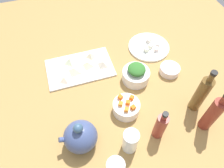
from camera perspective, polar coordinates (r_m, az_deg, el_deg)
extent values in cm
cube|color=#A78045|center=(104.40, 0.00, -2.10)|extent=(190.00, 190.00, 3.00)
cube|color=silver|center=(112.57, -8.80, 4.39)|extent=(34.60, 21.56, 1.00)
cylinder|color=white|center=(123.98, 10.02, 10.01)|extent=(23.37, 23.37, 1.20)
cylinder|color=white|center=(105.37, 6.52, 2.33)|extent=(13.63, 13.63, 6.11)
cylinder|color=white|center=(94.85, 3.91, -6.42)|extent=(12.20, 12.20, 5.63)
cylinder|color=white|center=(112.63, 15.50, 3.78)|extent=(10.19, 10.19, 3.84)
ellipsoid|color=#415183|center=(85.77, -8.60, -14.05)|extent=(13.59, 13.39, 12.62)
sphere|color=#385877|center=(78.64, -9.31, -11.89)|extent=(3.81, 3.81, 3.81)
cylinder|color=#415183|center=(84.68, -12.66, -14.57)|extent=(5.38, 2.00, 3.93)
cylinder|color=brown|center=(97.61, 23.08, -2.74)|extent=(5.15, 5.15, 19.66)
cylinder|color=brown|center=(88.68, 25.55, 1.56)|extent=(2.32, 2.32, 4.39)
cylinder|color=black|center=(86.71, 26.19, 2.69)|extent=(2.58, 2.58, 1.20)
cylinder|color=maroon|center=(94.36, 25.65, -7.64)|extent=(5.09, 5.09, 19.09)
cylinder|color=maroon|center=(85.38, 28.38, -3.84)|extent=(2.29, 2.29, 4.05)
cylinder|color=maroon|center=(87.68, 13.06, -11.30)|extent=(4.61, 4.61, 14.50)
cylinder|color=maroon|center=(80.22, 14.19, -8.72)|extent=(2.07, 2.07, 2.54)
cylinder|color=black|center=(78.61, 14.46, -8.09)|extent=(2.30, 2.30, 1.20)
cylinder|color=white|center=(84.76, 5.05, -15.34)|extent=(6.22, 6.22, 12.10)
cube|color=orange|center=(93.33, 5.42, -3.76)|extent=(2.55, 2.55, 1.80)
cube|color=orange|center=(90.05, 4.01, -7.02)|extent=(2.47, 2.47, 1.80)
cube|color=orange|center=(91.40, 2.59, -5.40)|extent=(2.46, 2.46, 1.80)
cube|color=orange|center=(90.82, 5.80, -6.41)|extent=(2.29, 2.29, 1.80)
cube|color=orange|center=(93.15, 2.28, -3.62)|extent=(2.47, 2.47, 1.80)
cube|color=orange|center=(91.87, 4.40, -5.09)|extent=(2.34, 2.34, 1.80)
ellipsoid|color=#32712A|center=(101.57, 6.78, 4.06)|extent=(9.75, 10.01, 3.77)
cube|color=white|center=(123.51, 12.38, 10.39)|extent=(3.08, 3.08, 2.20)
cube|color=white|center=(119.48, 9.39, 9.21)|extent=(2.83, 2.83, 2.20)
cube|color=white|center=(121.97, 10.49, 10.13)|extent=(3.01, 3.01, 2.20)
cube|color=white|center=(125.35, 9.99, 11.66)|extent=(2.87, 2.87, 2.20)
cube|color=white|center=(120.82, 12.02, 9.28)|extent=(2.63, 2.63, 2.20)
pyramid|color=beige|center=(111.35, -6.64, 5.43)|extent=(6.82, 7.04, 2.59)
pyramid|color=beige|center=(115.71, -5.87, 7.89)|extent=(4.46, 4.36, 2.58)
pyramid|color=beige|center=(109.44, -10.26, 3.75)|extent=(7.95, 8.00, 2.88)
pyramid|color=beige|center=(110.65, -2.57, 5.57)|extent=(6.57, 6.56, 2.98)
pyramid|color=beige|center=(107.32, -12.90, 1.38)|extent=(6.19, 6.27, 2.16)
pyramid|color=beige|center=(114.28, -11.46, 6.27)|extent=(5.72, 6.20, 2.89)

